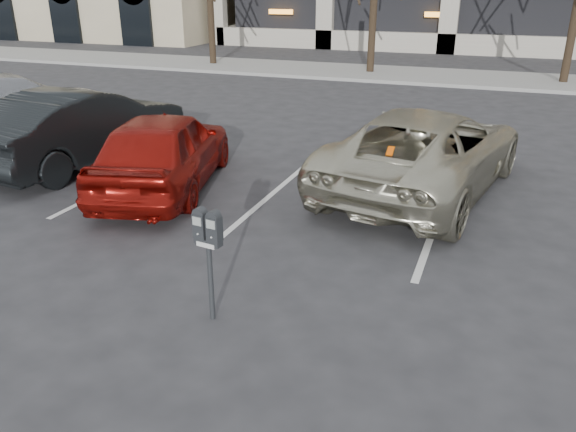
# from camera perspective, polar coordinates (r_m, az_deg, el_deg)

# --- Properties ---
(ground) EXTENTS (140.00, 140.00, 0.00)m
(ground) POSITION_cam_1_polar(r_m,az_deg,el_deg) (7.54, 2.54, -3.94)
(ground) COLOR #28282B
(ground) RESTS_ON ground
(sidewalk) EXTENTS (80.00, 4.00, 0.12)m
(sidewalk) POSITION_cam_1_polar(r_m,az_deg,el_deg) (22.75, 15.89, 13.42)
(sidewalk) COLOR gray
(sidewalk) RESTS_ON ground
(stall_lines) EXTENTS (16.90, 5.20, 0.00)m
(stall_lines) POSITION_cam_1_polar(r_m,az_deg,el_deg) (9.97, -0.87, 2.90)
(stall_lines) COLOR silver
(stall_lines) RESTS_ON ground
(parking_meter) EXTENTS (0.33, 0.17, 1.25)m
(parking_meter) POSITION_cam_1_polar(r_m,az_deg,el_deg) (5.78, -8.12, -2.24)
(parking_meter) COLOR black
(parking_meter) RESTS_ON ground
(suv_silver) EXTENTS (3.28, 5.50, 1.44)m
(suv_silver) POSITION_cam_1_polar(r_m,az_deg,el_deg) (9.94, 13.74, 6.49)
(suv_silver) COLOR #BDB9A1
(suv_silver) RESTS_ON ground
(car_red) EXTENTS (2.67, 4.39, 1.40)m
(car_red) POSITION_cam_1_polar(r_m,az_deg,el_deg) (10.00, -12.49, 6.58)
(car_red) COLOR maroon
(car_red) RESTS_ON ground
(car_dark) EXTENTS (2.15, 4.70, 1.50)m
(car_dark) POSITION_cam_1_polar(r_m,az_deg,el_deg) (11.91, -20.11, 8.53)
(car_dark) COLOR black
(car_dark) RESTS_ON ground
(car_silver) EXTENTS (3.85, 5.49, 1.48)m
(car_silver) POSITION_cam_1_polar(r_m,az_deg,el_deg) (14.78, -26.49, 10.04)
(car_silver) COLOR #A4A7AC
(car_silver) RESTS_ON ground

